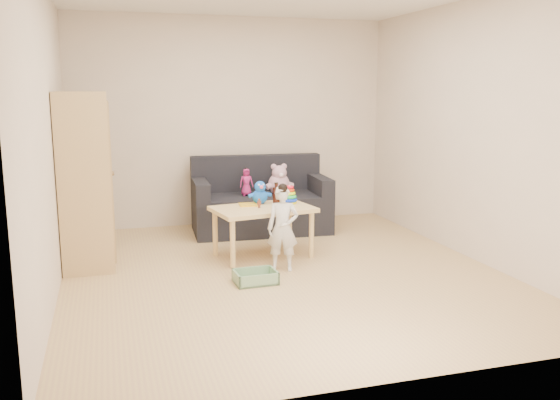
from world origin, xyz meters
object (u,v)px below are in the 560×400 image
object	(u,v)px
sofa	(261,213)
play_table	(263,232)
toddler	(283,230)
wardrobe	(86,179)

from	to	relation	value
sofa	play_table	size ratio (longest dim) A/B	1.64
sofa	play_table	distance (m)	1.11
sofa	toddler	bearing A→B (deg)	-93.50
wardrobe	play_table	bearing A→B (deg)	-9.25
wardrobe	toddler	xyz separation A→B (m)	(1.78, -0.78, -0.45)
play_table	toddler	size ratio (longest dim) A/B	1.25
wardrobe	toddler	bearing A→B (deg)	-23.69
play_table	wardrobe	bearing A→B (deg)	170.75
wardrobe	toddler	world-z (taller)	wardrobe
wardrobe	sofa	size ratio (longest dim) A/B	1.04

